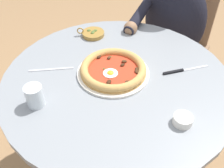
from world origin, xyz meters
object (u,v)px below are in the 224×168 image
object	(u,v)px
ramekin_capers	(183,120)
cafe_chair_diner	(178,36)
steak_knife	(179,71)
diner_person	(169,49)
olive_pan	(93,33)
fork_utensil	(51,69)
dining_table	(116,105)
pizza_on_plate	(114,70)
water_glass	(35,97)

from	to	relation	value
ramekin_capers	cafe_chair_diner	size ratio (longest dim) A/B	0.08
cafe_chair_diner	steak_knife	bearing A→B (deg)	45.49
diner_person	cafe_chair_diner	bearing A→B (deg)	-153.19
olive_pan	fork_utensil	world-z (taller)	olive_pan
dining_table	pizza_on_plate	world-z (taller)	pizza_on_plate
dining_table	steak_knife	distance (m)	0.31
water_glass	olive_pan	distance (m)	0.50
dining_table	fork_utensil	xyz separation A→B (m)	(0.21, -0.19, 0.16)
ramekin_capers	olive_pan	size ratio (longest dim) A/B	0.53
fork_utensil	dining_table	bearing A→B (deg)	138.75
steak_knife	pizza_on_plate	bearing A→B (deg)	-28.36
dining_table	ramekin_capers	bearing A→B (deg)	102.02
dining_table	water_glass	world-z (taller)	water_glass
fork_utensil	diner_person	size ratio (longest dim) A/B	0.15
steak_knife	olive_pan	xyz separation A→B (m)	(0.18, -0.44, 0.01)
diner_person	cafe_chair_diner	size ratio (longest dim) A/B	1.30
ramekin_capers	water_glass	bearing A→B (deg)	-40.55
water_glass	olive_pan	xyz separation A→B (m)	(-0.40, -0.31, -0.02)
ramekin_capers	diner_person	bearing A→B (deg)	-129.55
steak_knife	ramekin_capers	xyz separation A→B (m)	(0.18, 0.21, 0.01)
pizza_on_plate	diner_person	distance (m)	0.68
fork_utensil	diner_person	distance (m)	0.83
steak_knife	olive_pan	size ratio (longest dim) A/B	1.61
olive_pan	ramekin_capers	bearing A→B (deg)	90.10
olive_pan	pizza_on_plate	bearing A→B (deg)	78.68
pizza_on_plate	ramekin_capers	size ratio (longest dim) A/B	4.49
fork_utensil	cafe_chair_diner	size ratio (longest dim) A/B	0.20
pizza_on_plate	water_glass	xyz separation A→B (m)	(0.33, 0.00, 0.02)
pizza_on_plate	ramekin_capers	distance (m)	0.35
diner_person	cafe_chair_diner	xyz separation A→B (m)	(-0.13, -0.07, 0.01)
water_glass	steak_knife	distance (m)	0.59
dining_table	pizza_on_plate	size ratio (longest dim) A/B	3.14
ramekin_capers	diner_person	size ratio (longest dim) A/B	0.06
fork_utensil	pizza_on_plate	bearing A→B (deg)	144.06
dining_table	water_glass	distance (m)	0.38
ramekin_capers	cafe_chair_diner	xyz separation A→B (m)	(-0.64, -0.68, -0.24)
ramekin_capers	olive_pan	distance (m)	0.65
pizza_on_plate	cafe_chair_diner	world-z (taller)	cafe_chair_diner
olive_pan	diner_person	size ratio (longest dim) A/B	0.11
cafe_chair_diner	ramekin_capers	bearing A→B (deg)	46.90
olive_pan	diner_person	distance (m)	0.57
pizza_on_plate	cafe_chair_diner	xyz separation A→B (m)	(-0.70, -0.34, -0.24)
dining_table	diner_person	world-z (taller)	diner_person
fork_utensil	diner_person	xyz separation A→B (m)	(-0.79, -0.12, -0.24)
ramekin_capers	dining_table	bearing A→B (deg)	-77.98
steak_knife	fork_utensil	world-z (taller)	steak_knife
water_glass	diner_person	distance (m)	0.99
ramekin_capers	fork_utensil	world-z (taller)	ramekin_capers
water_glass	dining_table	bearing A→B (deg)	175.77
ramekin_capers	olive_pan	world-z (taller)	olive_pan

